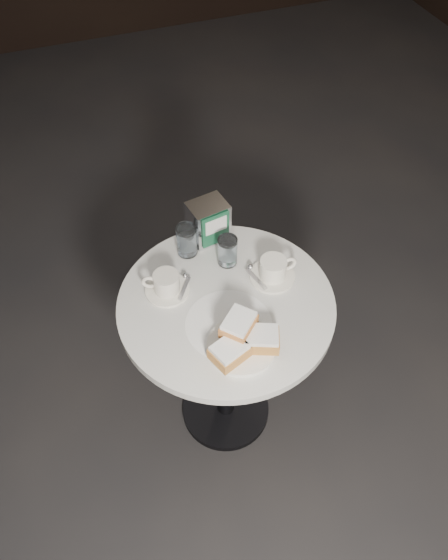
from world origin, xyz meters
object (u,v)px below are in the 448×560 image
at_px(coffee_cup_right, 273,270).
at_px(water_glass_left, 187,241).
at_px(coffee_cup_left, 166,284).
at_px(water_glass_right, 227,251).
at_px(beignet_plate, 243,341).
at_px(cafe_table, 226,337).
at_px(napkin_dispenser, 208,221).

distance_m(coffee_cup_right, water_glass_left, 0.31).
relative_size(coffee_cup_left, water_glass_right, 1.74).
height_order(coffee_cup_right, water_glass_right, water_glass_right).
bearing_deg(water_glass_right, beignet_plate, -102.99).
height_order(cafe_table, napkin_dispenser, napkin_dispenser).
relative_size(cafe_table, napkin_dispenser, 4.98).
xyz_separation_m(beignet_plate, coffee_cup_right, (0.20, 0.23, -0.00)).
bearing_deg(cafe_table, coffee_cup_left, 146.58).
xyz_separation_m(coffee_cup_right, napkin_dispenser, (-0.14, 0.25, 0.04)).
height_order(cafe_table, water_glass_left, water_glass_left).
distance_m(coffee_cup_left, coffee_cup_right, 0.35).
bearing_deg(napkin_dispenser, water_glass_left, -164.38).
xyz_separation_m(water_glass_right, napkin_dispenser, (-0.02, 0.13, 0.02)).
distance_m(coffee_cup_right, napkin_dispenser, 0.29).
xyz_separation_m(cafe_table, napkin_dispenser, (0.04, 0.30, 0.27)).
relative_size(coffee_cup_left, coffee_cup_right, 1.16).
height_order(coffee_cup_left, water_glass_left, water_glass_left).
bearing_deg(water_glass_left, water_glass_right, -38.56).
bearing_deg(cafe_table, napkin_dispenser, 81.71).
bearing_deg(napkin_dispenser, cafe_table, -108.13).
xyz_separation_m(beignet_plate, napkin_dispenser, (0.06, 0.48, 0.04)).
bearing_deg(coffee_cup_left, cafe_table, -13.17).
height_order(coffee_cup_right, napkin_dispenser, napkin_dispenser).
height_order(beignet_plate, coffee_cup_right, beignet_plate).
bearing_deg(coffee_cup_right, coffee_cup_left, 170.01).
xyz_separation_m(cafe_table, beignet_plate, (-0.02, -0.18, 0.24)).
xyz_separation_m(cafe_table, water_glass_left, (-0.05, 0.25, 0.25)).
height_order(cafe_table, coffee_cup_right, coffee_cup_right).
relative_size(cafe_table, beignet_plate, 3.23).
distance_m(water_glass_right, napkin_dispenser, 0.14).
relative_size(cafe_table, coffee_cup_right, 4.62).
height_order(cafe_table, beignet_plate, beignet_plate).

